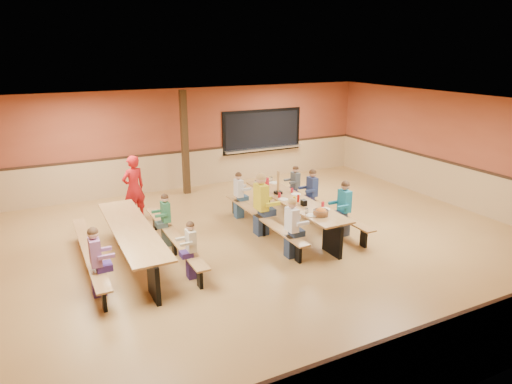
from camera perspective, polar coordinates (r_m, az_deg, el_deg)
name	(u,v)px	position (r m, az deg, el deg)	size (l,w,h in m)	color
ground	(261,246)	(9.94, 0.64, -6.82)	(12.00, 12.00, 0.00)	olive
room_envelope	(261,217)	(9.68, 0.65, -3.10)	(12.04, 10.04, 3.02)	brown
kitchen_pass_through	(262,133)	(14.89, 0.79, 7.42)	(2.78, 0.28, 1.38)	black
structural_post	(185,143)	(13.31, -8.89, 6.05)	(0.18, 0.18, 3.00)	black
cafeteria_table_main	(294,208)	(10.72, 4.74, -2.01)	(1.91, 3.70, 0.74)	#A0723F
cafeteria_table_second	(133,238)	(9.36, -15.16, -5.55)	(1.91, 3.70, 0.74)	#A0723F
seated_child_white_left	(292,229)	(9.26, 4.48, -4.58)	(0.38, 0.31, 1.24)	white
seated_adult_yellow	(261,205)	(10.33, 0.65, -1.61)	(0.47, 0.39, 1.43)	gold
seated_child_grey_left	(239,195)	(11.42, -2.17, -0.43)	(0.35, 0.28, 1.16)	silver
seated_child_teal_right	(344,209)	(10.49, 10.94, -2.08)	(0.40, 0.33, 1.27)	#197294
seated_child_navy_right	(312,194)	(11.51, 7.00, -0.23)	(0.38, 0.31, 1.23)	navy
seated_child_char_right	(295,187)	(12.16, 4.92, 0.59)	(0.34, 0.28, 1.14)	#444A4E
seated_child_purple_sec	(96,262)	(8.31, -19.35, -8.29)	(0.38, 0.31, 1.24)	#885487
seated_child_green_sec	(166,220)	(9.98, -11.18, -3.50)	(0.34, 0.28, 1.15)	#29623D
seated_child_tan_sec	(191,250)	(8.52, -8.08, -7.24)	(0.32, 0.26, 1.11)	#BFB697
standing_woman	(134,188)	(11.60, -15.03, 0.48)	(0.60, 0.39, 1.64)	red
punch_pitcher	(266,182)	(11.57, 1.27, 1.21)	(0.16, 0.16, 0.22)	red
chip_bowl	(321,212)	(9.67, 8.11, -2.51)	(0.32, 0.32, 0.15)	orange
napkin_dispenser	(304,203)	(10.24, 5.99, -1.34)	(0.10, 0.14, 0.13)	black
condiment_mustard	(294,200)	(10.34, 4.81, -0.99)	(0.06, 0.06, 0.17)	yellow
condiment_ketchup	(298,198)	(10.45, 5.31, -0.81)	(0.06, 0.06, 0.17)	#B2140F
table_paddle	(278,188)	(11.00, 2.79, 0.47)	(0.16, 0.16, 0.56)	black
place_settings	(294,197)	(10.63, 4.78, -0.64)	(0.65, 3.30, 0.11)	beige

